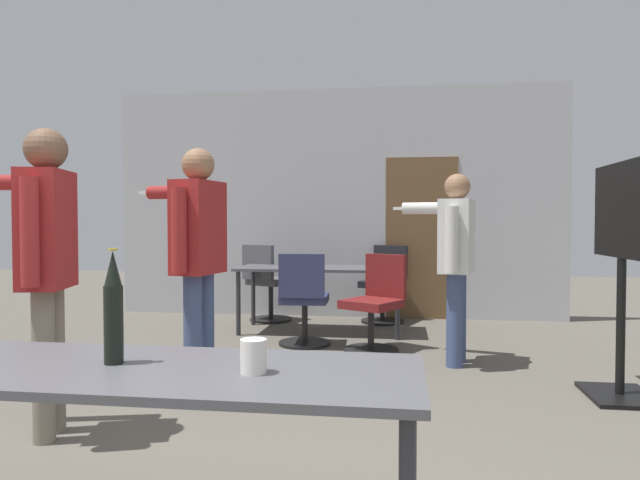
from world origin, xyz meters
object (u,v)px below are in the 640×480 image
drink_cup (254,356)px  office_chair_near_pushed (267,285)px  person_center_tall (455,251)px  person_left_plaid (197,244)px  person_near_casual (45,248)px  office_chair_far_left (375,306)px  office_chair_far_right (385,286)px  tv_screen (622,253)px  office_chair_mid_tucked (304,303)px  beer_bottle (113,309)px

drink_cup → office_chair_near_pushed: bearing=102.8°
person_center_tall → person_left_plaid: bearing=132.2°
person_near_casual → office_chair_far_left: 3.11m
person_near_casual → drink_cup: size_ratio=15.56×
person_center_tall → office_chair_far_right: bearing=31.7°
person_near_casual → drink_cup: (1.52, -1.15, -0.30)m
office_chair_near_pushed → tv_screen: bearing=-16.3°
office_chair_near_pushed → office_chair_far_right: (1.44, 0.19, -0.01)m
office_chair_near_pushed → office_chair_far_left: office_chair_near_pushed is taller
office_chair_mid_tucked → drink_cup: 3.74m
person_left_plaid → office_chair_near_pushed: person_left_plaid is taller
person_near_casual → office_chair_far_left: bearing=-49.3°
office_chair_mid_tucked → office_chair_near_pushed: office_chair_near_pushed is taller
office_chair_mid_tucked → drink_cup: size_ratio=8.19×
person_near_casual → office_chair_near_pushed: (0.37, 3.88, -0.63)m
office_chair_mid_tucked → beer_bottle: size_ratio=2.27×
tv_screen → person_left_plaid: 3.00m
person_center_tall → person_near_casual: bearing=143.4°
person_center_tall → office_chair_mid_tucked: 1.60m
office_chair_near_pushed → office_chair_far_left: bearing=-21.4°
person_center_tall → office_chair_near_pushed: 2.84m
person_near_casual → person_center_tall: (2.47, 2.03, -0.10)m
person_center_tall → office_chair_near_pushed: person_center_tall is taller
tv_screen → drink_cup: 3.12m
person_near_casual → office_chair_far_left: (1.77, 2.47, -0.66)m
tv_screen → person_near_casual: (-3.52, -1.22, 0.07)m
office_chair_near_pushed → office_chair_far_right: office_chair_near_pushed is taller
tv_screen → drink_cup: size_ratio=14.57×
office_chair_near_pushed → person_center_tall: bearing=-17.6°
office_chair_near_pushed → beer_bottle: 5.03m
office_chair_far_right → beer_bottle: (-0.82, -5.17, 0.48)m
tv_screen → person_center_tall: bearing=-127.3°
person_center_tall → drink_cup: (-0.95, -3.18, -0.20)m
person_center_tall → office_chair_near_pushed: size_ratio=1.72×
tv_screen → office_chair_far_left: 2.24m
office_chair_near_pushed → office_chair_far_right: bearing=31.5°
person_center_tall → drink_cup: size_ratio=14.53×
person_left_plaid → drink_cup: bearing=-146.7°
drink_cup → office_chair_far_right: bearing=86.8°
person_center_tall → office_chair_near_pushed: (-2.09, 1.84, -0.53)m
drink_cup → person_left_plaid: bearing=114.6°
person_near_casual → office_chair_near_pushed: bearing=-19.3°
tv_screen → person_left_plaid: (-2.99, -0.23, 0.05)m
person_near_casual → beer_bottle: bearing=-151.6°
office_chair_mid_tucked → office_chair_near_pushed: (-0.68, 1.33, 0.02)m
tv_screen → office_chair_far_right: bearing=-149.0°
person_near_casual → office_chair_near_pushed: 3.94m
person_left_plaid → person_near_casual: size_ratio=1.00×
tv_screen → drink_cup: bearing=-40.2°
office_chair_mid_tucked → office_chair_far_left: bearing=-8.9°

